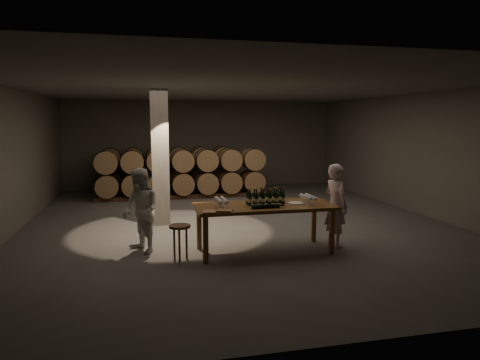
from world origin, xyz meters
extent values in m
plane|color=#504E4B|center=(0.00, 0.00, 0.00)|extent=(12.00, 12.00, 0.00)
plane|color=#605E59|center=(0.00, 0.00, 3.20)|extent=(12.00, 12.00, 0.00)
plane|color=#645E55|center=(0.00, 6.00, 1.60)|extent=(10.00, 0.00, 10.00)
plane|color=#645E55|center=(0.00, -6.00, 1.60)|extent=(10.00, 0.00, 10.00)
plane|color=#645E55|center=(-5.00, 0.00, 1.60)|extent=(0.00, 12.00, 12.00)
plane|color=#645E55|center=(5.00, 0.00, 1.60)|extent=(0.00, 12.00, 12.00)
cube|color=slate|center=(-1.80, 0.20, 1.60)|extent=(0.40, 0.40, 3.20)
cylinder|color=brown|center=(-1.18, -2.93, 0.42)|extent=(0.10, 0.10, 0.84)
cylinder|color=brown|center=(1.18, -2.93, 0.42)|extent=(0.10, 0.10, 0.84)
cylinder|color=brown|center=(-1.18, -2.07, 0.42)|extent=(0.10, 0.10, 0.84)
cylinder|color=brown|center=(1.18, -2.07, 0.42)|extent=(0.10, 0.10, 0.84)
cube|color=brown|center=(0.00, -2.50, 0.87)|extent=(2.60, 1.10, 0.06)
cube|color=#50331B|center=(-1.35, 4.90, 0.06)|extent=(4.70, 0.10, 0.12)
cube|color=#50331B|center=(-1.35, 5.50, 0.06)|extent=(4.70, 0.10, 0.12)
cylinder|color=#9C7846|center=(-3.30, 5.20, 0.47)|extent=(0.70, 0.95, 0.70)
cylinder|color=black|center=(-3.30, 4.94, 0.47)|extent=(0.73, 0.04, 0.73)
cylinder|color=black|center=(-3.30, 5.46, 0.47)|extent=(0.73, 0.04, 0.73)
cylinder|color=#9C7846|center=(-2.52, 5.20, 0.47)|extent=(0.70, 0.95, 0.70)
cylinder|color=black|center=(-2.52, 4.94, 0.47)|extent=(0.73, 0.04, 0.73)
cylinder|color=black|center=(-2.52, 5.46, 0.47)|extent=(0.73, 0.04, 0.73)
cylinder|color=#9C7846|center=(-1.74, 5.20, 0.47)|extent=(0.70, 0.95, 0.70)
cylinder|color=black|center=(-1.74, 4.94, 0.47)|extent=(0.73, 0.04, 0.73)
cylinder|color=black|center=(-1.74, 5.46, 0.47)|extent=(0.73, 0.04, 0.73)
cylinder|color=#9C7846|center=(-0.96, 5.20, 0.47)|extent=(0.70, 0.95, 0.70)
cylinder|color=black|center=(-0.96, 4.94, 0.47)|extent=(0.73, 0.04, 0.73)
cylinder|color=black|center=(-0.96, 5.46, 0.47)|extent=(0.73, 0.04, 0.73)
cylinder|color=#9C7846|center=(-0.18, 5.20, 0.47)|extent=(0.70, 0.95, 0.70)
cylinder|color=black|center=(-0.18, 4.94, 0.47)|extent=(0.73, 0.04, 0.73)
cylinder|color=black|center=(-0.18, 5.46, 0.47)|extent=(0.73, 0.04, 0.73)
cylinder|color=#9C7846|center=(0.60, 5.20, 0.47)|extent=(0.70, 0.95, 0.70)
cylinder|color=black|center=(0.60, 4.94, 0.47)|extent=(0.73, 0.04, 0.73)
cylinder|color=black|center=(0.60, 5.46, 0.47)|extent=(0.73, 0.04, 0.73)
cylinder|color=#9C7846|center=(-3.30, 5.20, 1.21)|extent=(0.70, 0.95, 0.70)
cylinder|color=black|center=(-3.30, 4.94, 1.21)|extent=(0.73, 0.04, 0.73)
cylinder|color=black|center=(-3.30, 5.46, 1.21)|extent=(0.73, 0.04, 0.73)
cylinder|color=#9C7846|center=(-2.52, 5.20, 1.21)|extent=(0.70, 0.95, 0.70)
cylinder|color=black|center=(-2.52, 4.94, 1.21)|extent=(0.73, 0.04, 0.73)
cylinder|color=black|center=(-2.52, 5.46, 1.21)|extent=(0.73, 0.04, 0.73)
cylinder|color=#9C7846|center=(-1.74, 5.20, 1.21)|extent=(0.70, 0.95, 0.70)
cylinder|color=black|center=(-1.74, 4.94, 1.21)|extent=(0.73, 0.04, 0.73)
cylinder|color=black|center=(-1.74, 5.46, 1.21)|extent=(0.73, 0.04, 0.73)
cylinder|color=#9C7846|center=(-0.96, 5.20, 1.21)|extent=(0.70, 0.95, 0.70)
cylinder|color=black|center=(-0.96, 4.94, 1.21)|extent=(0.73, 0.04, 0.73)
cylinder|color=black|center=(-0.96, 5.46, 1.21)|extent=(0.73, 0.04, 0.73)
cylinder|color=#9C7846|center=(-0.18, 5.20, 1.21)|extent=(0.70, 0.95, 0.70)
cylinder|color=black|center=(-0.18, 4.94, 1.21)|extent=(0.73, 0.04, 0.73)
cylinder|color=black|center=(-0.18, 5.46, 1.21)|extent=(0.73, 0.04, 0.73)
cylinder|color=#9C7846|center=(0.60, 5.20, 1.21)|extent=(0.70, 0.95, 0.70)
cylinder|color=black|center=(0.60, 4.94, 1.21)|extent=(0.73, 0.04, 0.73)
cylinder|color=black|center=(0.60, 5.46, 1.21)|extent=(0.73, 0.04, 0.73)
cube|color=#50331B|center=(-0.96, 3.50, 0.06)|extent=(5.48, 0.10, 0.12)
cube|color=#50331B|center=(-0.96, 4.10, 0.06)|extent=(5.48, 0.10, 0.12)
cylinder|color=#9C7846|center=(-3.30, 3.80, 0.47)|extent=(0.70, 0.95, 0.70)
cylinder|color=black|center=(-3.30, 3.54, 0.47)|extent=(0.73, 0.04, 0.73)
cylinder|color=black|center=(-3.30, 4.06, 0.47)|extent=(0.73, 0.04, 0.73)
cylinder|color=#9C7846|center=(-2.52, 3.80, 0.47)|extent=(0.70, 0.95, 0.70)
cylinder|color=black|center=(-2.52, 3.54, 0.47)|extent=(0.73, 0.04, 0.73)
cylinder|color=black|center=(-2.52, 4.06, 0.47)|extent=(0.73, 0.04, 0.73)
cylinder|color=#9C7846|center=(-1.74, 3.80, 0.47)|extent=(0.70, 0.95, 0.70)
cylinder|color=black|center=(-1.74, 3.54, 0.47)|extent=(0.73, 0.04, 0.73)
cylinder|color=black|center=(-1.74, 4.06, 0.47)|extent=(0.73, 0.04, 0.73)
cylinder|color=#9C7846|center=(-0.96, 3.80, 0.47)|extent=(0.70, 0.95, 0.70)
cylinder|color=black|center=(-0.96, 3.54, 0.47)|extent=(0.73, 0.04, 0.73)
cylinder|color=black|center=(-0.96, 4.06, 0.47)|extent=(0.73, 0.04, 0.73)
cylinder|color=#9C7846|center=(-0.18, 3.80, 0.47)|extent=(0.70, 0.95, 0.70)
cylinder|color=black|center=(-0.18, 3.54, 0.47)|extent=(0.73, 0.04, 0.73)
cylinder|color=black|center=(-0.18, 4.06, 0.47)|extent=(0.73, 0.04, 0.73)
cylinder|color=#9C7846|center=(0.60, 3.80, 0.47)|extent=(0.70, 0.95, 0.70)
cylinder|color=black|center=(0.60, 3.54, 0.47)|extent=(0.73, 0.04, 0.73)
cylinder|color=black|center=(0.60, 4.06, 0.47)|extent=(0.73, 0.04, 0.73)
cylinder|color=#9C7846|center=(1.38, 3.80, 0.47)|extent=(0.70, 0.95, 0.70)
cylinder|color=black|center=(1.38, 3.54, 0.47)|extent=(0.73, 0.04, 0.73)
cylinder|color=black|center=(1.38, 4.06, 0.47)|extent=(0.73, 0.04, 0.73)
cylinder|color=#9C7846|center=(-3.30, 3.80, 1.21)|extent=(0.70, 0.95, 0.70)
cylinder|color=black|center=(-3.30, 3.54, 1.21)|extent=(0.73, 0.04, 0.73)
cylinder|color=black|center=(-3.30, 4.06, 1.21)|extent=(0.73, 0.04, 0.73)
cylinder|color=#9C7846|center=(-2.52, 3.80, 1.21)|extent=(0.70, 0.95, 0.70)
cylinder|color=black|center=(-2.52, 3.54, 1.21)|extent=(0.73, 0.04, 0.73)
cylinder|color=black|center=(-2.52, 4.06, 1.21)|extent=(0.73, 0.04, 0.73)
cylinder|color=#9C7846|center=(-1.74, 3.80, 1.21)|extent=(0.70, 0.95, 0.70)
cylinder|color=black|center=(-1.74, 3.54, 1.21)|extent=(0.73, 0.04, 0.73)
cylinder|color=black|center=(-1.74, 4.06, 1.21)|extent=(0.73, 0.04, 0.73)
cylinder|color=#9C7846|center=(-0.96, 3.80, 1.21)|extent=(0.70, 0.95, 0.70)
cylinder|color=black|center=(-0.96, 3.54, 1.21)|extent=(0.73, 0.04, 0.73)
cylinder|color=black|center=(-0.96, 4.06, 1.21)|extent=(0.73, 0.04, 0.73)
cylinder|color=#9C7846|center=(-0.18, 3.80, 1.21)|extent=(0.70, 0.95, 0.70)
cylinder|color=black|center=(-0.18, 3.54, 1.21)|extent=(0.73, 0.04, 0.73)
cylinder|color=black|center=(-0.18, 4.06, 1.21)|extent=(0.73, 0.04, 0.73)
cylinder|color=#9C7846|center=(0.60, 3.80, 1.21)|extent=(0.70, 0.95, 0.70)
cylinder|color=black|center=(0.60, 3.54, 1.21)|extent=(0.73, 0.04, 0.73)
cylinder|color=black|center=(0.60, 4.06, 1.21)|extent=(0.73, 0.04, 0.73)
cylinder|color=#9C7846|center=(1.38, 3.80, 1.21)|extent=(0.70, 0.95, 0.70)
cylinder|color=black|center=(1.38, 3.54, 1.21)|extent=(0.73, 0.04, 0.73)
cylinder|color=black|center=(1.38, 4.06, 1.21)|extent=(0.73, 0.04, 0.73)
cylinder|color=black|center=(-0.29, -2.51, 1.00)|extent=(0.08, 0.08, 0.21)
cylinder|color=silver|center=(-0.29, -2.51, 0.99)|extent=(0.08, 0.08, 0.07)
cylinder|color=black|center=(-0.29, -2.51, 1.15)|extent=(0.03, 0.03, 0.09)
cylinder|color=yellow|center=(-0.29, -2.51, 1.20)|extent=(0.03, 0.03, 0.02)
cylinder|color=black|center=(-0.29, -2.36, 1.00)|extent=(0.08, 0.08, 0.21)
cylinder|color=silver|center=(-0.29, -2.36, 0.99)|extent=(0.08, 0.08, 0.07)
cylinder|color=black|center=(-0.29, -2.36, 1.15)|extent=(0.03, 0.03, 0.09)
cylinder|color=maroon|center=(-0.29, -2.36, 1.20)|extent=(0.03, 0.03, 0.02)
cylinder|color=black|center=(-0.16, -2.51, 1.00)|extent=(0.08, 0.08, 0.21)
cylinder|color=silver|center=(-0.16, -2.51, 0.99)|extent=(0.08, 0.08, 0.07)
cylinder|color=black|center=(-0.16, -2.51, 1.15)|extent=(0.03, 0.03, 0.09)
cylinder|color=maroon|center=(-0.16, -2.51, 1.20)|extent=(0.03, 0.03, 0.02)
cylinder|color=black|center=(-0.16, -2.36, 1.00)|extent=(0.08, 0.08, 0.21)
cylinder|color=silver|center=(-0.16, -2.36, 0.99)|extent=(0.08, 0.08, 0.07)
cylinder|color=black|center=(-0.16, -2.36, 1.15)|extent=(0.03, 0.03, 0.09)
cylinder|color=yellow|center=(-0.16, -2.36, 1.20)|extent=(0.03, 0.03, 0.02)
cylinder|color=black|center=(-0.03, -2.51, 1.00)|extent=(0.08, 0.08, 0.21)
cylinder|color=silver|center=(-0.03, -2.51, 0.99)|extent=(0.08, 0.08, 0.07)
cylinder|color=black|center=(-0.03, -2.51, 1.15)|extent=(0.03, 0.03, 0.09)
cylinder|color=yellow|center=(-0.03, -2.51, 1.20)|extent=(0.03, 0.03, 0.02)
cylinder|color=black|center=(-0.03, -2.36, 1.00)|extent=(0.08, 0.08, 0.21)
cylinder|color=silver|center=(-0.03, -2.36, 0.99)|extent=(0.08, 0.08, 0.07)
cylinder|color=black|center=(-0.03, -2.36, 1.15)|extent=(0.03, 0.03, 0.09)
cylinder|color=maroon|center=(-0.03, -2.36, 1.20)|extent=(0.03, 0.03, 0.02)
cylinder|color=black|center=(0.10, -2.51, 1.00)|extent=(0.08, 0.08, 0.21)
cylinder|color=silver|center=(0.10, -2.51, 0.99)|extent=(0.08, 0.08, 0.07)
cylinder|color=black|center=(0.10, -2.51, 1.15)|extent=(0.03, 0.03, 0.09)
cylinder|color=maroon|center=(0.10, -2.51, 1.20)|extent=(0.03, 0.03, 0.02)
cylinder|color=black|center=(0.10, -2.36, 1.00)|extent=(0.08, 0.08, 0.21)
cylinder|color=silver|center=(0.10, -2.36, 0.99)|extent=(0.08, 0.08, 0.07)
cylinder|color=black|center=(0.10, -2.36, 1.15)|extent=(0.03, 0.03, 0.09)
cylinder|color=yellow|center=(0.10, -2.36, 1.20)|extent=(0.03, 0.03, 0.02)
cylinder|color=black|center=(0.23, -2.51, 1.00)|extent=(0.08, 0.08, 0.21)
cylinder|color=silver|center=(0.23, -2.51, 0.99)|extent=(0.08, 0.08, 0.07)
cylinder|color=black|center=(0.23, -2.51, 1.15)|extent=(0.03, 0.03, 0.09)
cylinder|color=yellow|center=(0.23, -2.51, 1.20)|extent=(0.03, 0.03, 0.02)
cylinder|color=black|center=(0.23, -2.36, 1.00)|extent=(0.08, 0.08, 0.21)
cylinder|color=silver|center=(0.23, -2.36, 0.99)|extent=(0.08, 0.08, 0.07)
cylinder|color=black|center=(0.23, -2.36, 1.15)|extent=(0.03, 0.03, 0.09)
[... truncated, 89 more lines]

